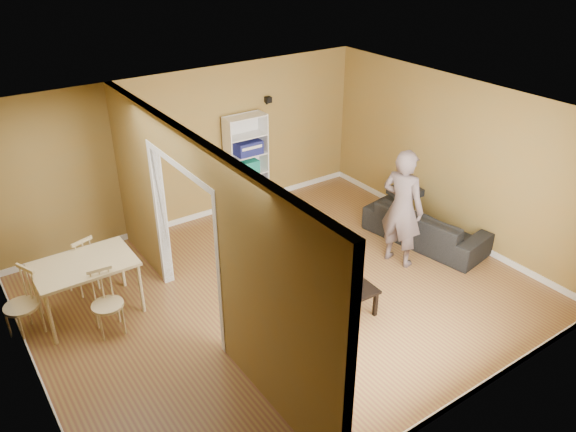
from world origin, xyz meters
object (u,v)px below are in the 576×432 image
at_px(coffee_table, 349,291).
at_px(chair_near, 107,303).
at_px(bookshelf, 245,163).
at_px(chair_left, 21,305).
at_px(chair_far, 80,264).
at_px(dining_table, 84,268).
at_px(sofa, 426,221).
at_px(person, 403,198).

height_order(coffee_table, chair_near, chair_near).
distance_m(bookshelf, chair_left, 4.37).
xyz_separation_m(coffee_table, chair_near, (-2.75, 1.41, 0.10)).
distance_m(chair_near, chair_far, 1.11).
bearing_deg(dining_table, chair_left, 178.63).
distance_m(sofa, chair_near, 5.01).
height_order(sofa, dining_table, dining_table).
bearing_deg(chair_left, dining_table, 65.48).
bearing_deg(chair_near, dining_table, 103.44).
xyz_separation_m(person, coffee_table, (-1.43, -0.55, -0.73)).
relative_size(chair_near, chair_far, 0.99).
height_order(sofa, chair_far, chair_far).
height_order(dining_table, chair_far, chair_far).
relative_size(chair_left, chair_near, 1.06).
height_order(chair_left, chair_far, chair_left).
distance_m(sofa, coffee_table, 2.33).
relative_size(bookshelf, chair_near, 2.01).
distance_m(coffee_table, dining_table, 3.45).
xyz_separation_m(coffee_table, chair_far, (-2.76, 2.51, 0.10)).
xyz_separation_m(chair_left, chair_near, (0.90, -0.54, -0.03)).
bearing_deg(dining_table, chair_far, 82.97).
relative_size(dining_table, chair_left, 1.34).
relative_size(coffee_table, chair_far, 0.68).
height_order(sofa, person, person).
bearing_deg(chair_left, bookshelf, 86.46).
bearing_deg(coffee_table, dining_table, 145.73).
xyz_separation_m(sofa, chair_far, (-4.97, 1.79, 0.06)).
bearing_deg(sofa, chair_far, 60.50).
xyz_separation_m(sofa, chair_left, (-5.86, 1.22, 0.08)).
bearing_deg(dining_table, chair_near, -81.30).
relative_size(bookshelf, chair_left, 1.89).
height_order(sofa, coffee_table, sofa).
bearing_deg(chair_left, person, 51.43).
bearing_deg(sofa, chair_near, 72.45).
relative_size(person, bookshelf, 1.22).
distance_m(bookshelf, chair_near, 3.81).
distance_m(sofa, person, 1.06).
bearing_deg(coffee_table, sofa, 18.17).
xyz_separation_m(person, chair_left, (-5.08, 1.40, -0.61)).
distance_m(bookshelf, coffee_table, 3.48).
height_order(person, dining_table, person).
bearing_deg(chair_left, chair_near, 35.64).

